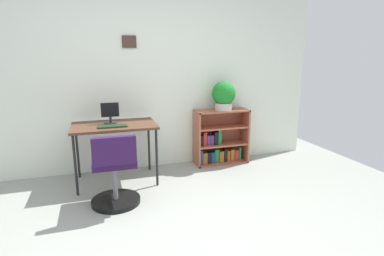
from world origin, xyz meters
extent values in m
plane|color=#949990|center=(0.00, 0.00, 0.00)|extent=(6.24, 6.24, 0.00)
cube|color=silver|center=(0.00, 2.15, 1.20)|extent=(5.20, 0.10, 2.40)
cube|color=#412D26|center=(-0.10, 2.09, 1.73)|extent=(0.18, 0.02, 0.15)
cube|color=brown|center=(-0.37, 1.67, 0.73)|extent=(1.00, 0.63, 0.03)
cylinder|color=black|center=(-0.84, 1.39, 0.36)|extent=(0.03, 0.03, 0.71)
cylinder|color=black|center=(0.09, 1.39, 0.36)|extent=(0.03, 0.03, 0.71)
cylinder|color=black|center=(-0.84, 1.94, 0.36)|extent=(0.03, 0.03, 0.71)
cylinder|color=black|center=(0.09, 1.94, 0.36)|extent=(0.03, 0.03, 0.71)
cylinder|color=#262628|center=(-0.41, 1.75, 0.75)|extent=(0.16, 0.16, 0.01)
cylinder|color=#262628|center=(-0.41, 1.75, 0.79)|extent=(0.03, 0.03, 0.07)
cube|color=black|center=(-0.41, 1.74, 0.91)|extent=(0.21, 0.02, 0.17)
cube|color=#1C331B|center=(-0.40, 1.53, 0.75)|extent=(0.34, 0.14, 0.02)
cylinder|color=black|center=(-0.43, 1.06, 0.03)|extent=(0.52, 0.52, 0.05)
cylinder|color=slate|center=(-0.43, 1.06, 0.25)|extent=(0.05, 0.05, 0.40)
cube|color=#2D1542|center=(-0.43, 1.06, 0.49)|extent=(0.44, 0.44, 0.08)
cube|color=#2D1542|center=(-0.43, 0.81, 0.67)|extent=(0.42, 0.07, 0.28)
cube|color=#A1553C|center=(0.77, 1.92, 0.40)|extent=(0.02, 0.30, 0.80)
cube|color=#A1553C|center=(1.53, 1.92, 0.40)|extent=(0.02, 0.30, 0.80)
cube|color=#A1553C|center=(1.15, 1.92, 0.79)|extent=(0.78, 0.30, 0.02)
cube|color=#A1553C|center=(1.15, 1.92, 0.01)|extent=(0.78, 0.30, 0.02)
cube|color=#A1553C|center=(1.15, 2.06, 0.40)|extent=(0.78, 0.02, 0.80)
cube|color=#A1553C|center=(1.15, 1.92, 0.29)|extent=(0.73, 0.28, 0.02)
cube|color=#A1553C|center=(1.15, 1.92, 0.54)|extent=(0.73, 0.28, 0.02)
cube|color=#1E478C|center=(0.82, 1.91, 0.13)|extent=(0.05, 0.12, 0.21)
cube|color=#99591E|center=(0.88, 1.91, 0.11)|extent=(0.07, 0.12, 0.16)
cube|color=black|center=(0.95, 1.91, 0.11)|extent=(0.06, 0.12, 0.17)
cube|color=#1E478C|center=(1.01, 1.91, 0.10)|extent=(0.04, 0.10, 0.16)
cube|color=#237238|center=(1.07, 1.91, 0.12)|extent=(0.07, 0.09, 0.19)
cube|color=#99591E|center=(1.14, 1.91, 0.11)|extent=(0.07, 0.11, 0.16)
cube|color=black|center=(1.21, 1.91, 0.12)|extent=(0.04, 0.11, 0.19)
cube|color=#99591E|center=(1.26, 1.91, 0.10)|extent=(0.04, 0.10, 0.16)
cube|color=#99591E|center=(1.32, 1.91, 0.11)|extent=(0.06, 0.11, 0.17)
cube|color=#B22D28|center=(1.39, 1.91, 0.10)|extent=(0.06, 0.10, 0.16)
cube|color=#237238|center=(1.44, 1.91, 0.12)|extent=(0.03, 0.11, 0.20)
cube|color=black|center=(0.82, 1.91, 0.37)|extent=(0.06, 0.11, 0.15)
cube|color=#B22D28|center=(0.88, 1.91, 0.39)|extent=(0.05, 0.10, 0.19)
cube|color=#593372|center=(0.94, 1.91, 0.37)|extent=(0.05, 0.09, 0.14)
cube|color=#593372|center=(0.99, 1.91, 0.37)|extent=(0.05, 0.09, 0.14)
cube|color=black|center=(1.05, 1.91, 0.39)|extent=(0.05, 0.13, 0.19)
cube|color=#237238|center=(1.11, 1.91, 0.41)|extent=(0.05, 0.11, 0.22)
cylinder|color=#B7B2A8|center=(1.17, 1.90, 0.85)|extent=(0.24, 0.24, 0.10)
sphere|color=#1B7A25|center=(1.17, 1.90, 1.04)|extent=(0.34, 0.34, 0.34)
camera|label=1|loc=(-0.57, -2.11, 1.56)|focal=28.83mm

